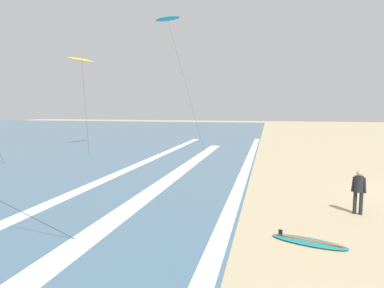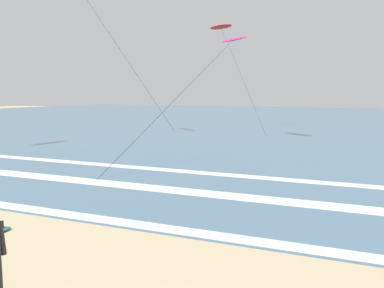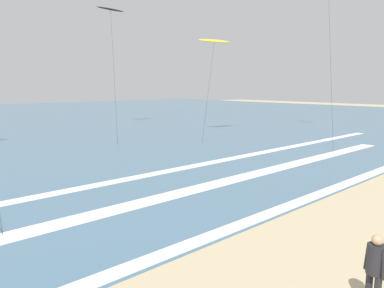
{
  "view_description": "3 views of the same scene",
  "coord_description": "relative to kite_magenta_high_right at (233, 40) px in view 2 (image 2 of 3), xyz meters",
  "views": [
    {
      "loc": [
        -15.83,
        7.41,
        3.86
      ],
      "look_at": [
        0.14,
        11.08,
        2.05
      ],
      "focal_mm": 31.27,
      "sensor_mm": 36.0,
      "label": 1
    },
    {
      "loc": [
        2.44,
        -0.38,
        3.38
      ],
      "look_at": [
        -1.51,
        8.59,
        2.19
      ],
      "focal_mm": 39.88,
      "sensor_mm": 36.0,
      "label": 2
    },
    {
      "loc": [
        -9.68,
        1.84,
        4.32
      ],
      "look_at": [
        -2.34,
        10.19,
        2.49
      ],
      "focal_mm": 32.92,
      "sensor_mm": 36.0,
      "label": 3
    }
  ],
  "objects": [
    {
      "name": "wave_foam_mid_break",
      "position": [
        6.9,
        -18.02,
        -7.23
      ],
      "size": [
        36.37,
        0.92,
        0.01
      ],
      "primitive_type": "cube",
      "color": "white",
      "rests_on": "ocean_surface"
    },
    {
      "name": "wave_foam_outer_break",
      "position": [
        6.64,
        -14.68,
        -7.23
      ],
      "size": [
        49.65,
        0.69,
        0.01
      ],
      "primitive_type": "cube",
      "color": "white",
      "rests_on": "ocean_surface"
    },
    {
      "name": "wave_foam_shoreline",
      "position": [
        9.35,
        -21.84,
        -7.23
      ],
      "size": [
        48.23,
        0.56,
        0.01
      ],
      "primitive_type": "cube",
      "color": "white",
      "rests_on": "ocean_surface"
    },
    {
      "name": "kite_magenta_high_right",
      "position": [
        0.0,
        0.0,
        0.0
      ],
      "size": [
        3.0,
        19.2,
        7.53
      ],
      "color": "#CC2384",
      "rests_on": "ground"
    },
    {
      "name": "ocean_surface",
      "position": [
        7.84,
        22.76,
        -7.23
      ],
      "size": [
        140.0,
        90.0,
        0.01
      ],
      "primitive_type": "cube",
      "color": "slate",
      "rests_on": "ground"
    },
    {
      "name": "kite_red_far_right",
      "position": [
        -4.56,
        9.87,
        2.51
      ],
      "size": [
        8.53,
        9.73,
        10.04
      ],
      "color": "red",
      "rests_on": "ground"
    }
  ]
}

